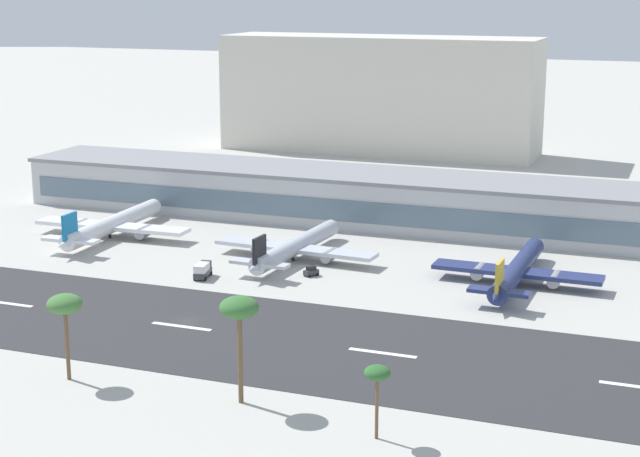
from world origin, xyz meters
TOP-DOWN VIEW (x-y plane):
  - ground_plane at (0.00, 0.00)m, footprint 1400.00×1400.00m
  - runway_strip at (0.00, -2.83)m, footprint 800.00×42.58m
  - runway_centreline_dash_3 at (-38.36, -2.83)m, footprint 12.00×1.20m
  - runway_centreline_dash_4 at (0.39, -2.83)m, footprint 12.00×1.20m
  - runway_centreline_dash_5 at (38.92, -2.83)m, footprint 12.00×1.20m
  - runway_centreline_dash_6 at (80.68, -2.83)m, footprint 12.00×1.20m
  - terminal_building at (3.02, 89.03)m, footprint 187.96×25.80m
  - distant_hotel_block at (-25.80, 199.47)m, footprint 116.30×30.13m
  - airliner_blue_tail_gate_0 at (-47.98, 49.94)m, footprint 40.57×47.54m
  - airliner_black_tail_gate_1 at (2.24, 46.69)m, footprint 39.01×44.56m
  - airliner_gold_tail_gate_2 at (52.92, 44.89)m, footprint 35.35×45.83m
  - service_box_truck_0 at (-10.54, 26.88)m, footprint 3.50×6.32m
  - service_baggage_tug_1 at (10.54, 36.52)m, footprint 3.05×3.57m
  - palm_tree_0 at (25.23, -30.14)m, footprint 5.90×5.90m
  - palm_tree_1 at (-4.20, -31.55)m, footprint 5.55×5.55m
  - palm_tree_2 at (47.98, -34.69)m, footprint 3.67×3.67m

SIDE VIEW (x-z plane):
  - ground_plane at x=0.00m, z-range 0.00..0.00m
  - runway_strip at x=0.00m, z-range 0.00..0.08m
  - runway_centreline_dash_3 at x=-38.36m, z-range 0.08..0.09m
  - runway_centreline_dash_4 at x=0.39m, z-range 0.08..0.09m
  - runway_centreline_dash_5 at x=38.92m, z-range 0.08..0.09m
  - runway_centreline_dash_6 at x=80.68m, z-range 0.08..0.09m
  - service_baggage_tug_1 at x=10.54m, z-range -0.05..2.15m
  - service_box_truck_0 at x=-10.54m, z-range 0.16..3.41m
  - airliner_black_tail_gate_1 at x=2.24m, z-range -1.69..7.61m
  - airliner_gold_tail_gate_2 at x=52.92m, z-range -1.73..7.83m
  - airliner_blue_tail_gate_0 at x=-47.98m, z-range -1.80..8.12m
  - terminal_building at x=3.02m, z-range 0.00..13.14m
  - palm_tree_2 at x=47.98m, z-range 3.96..14.64m
  - palm_tree_1 at x=-4.20m, z-range 5.21..19.31m
  - palm_tree_0 at x=25.23m, z-range 6.16..22.75m
  - distant_hotel_block at x=-25.80m, z-range 0.00..42.49m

